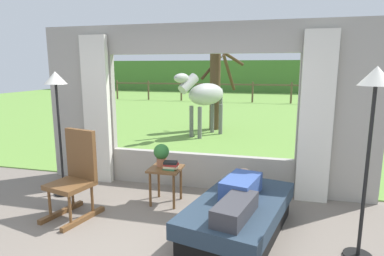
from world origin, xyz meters
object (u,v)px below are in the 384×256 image
at_px(horse, 204,95).
at_px(pasture_tree, 216,86).
at_px(reclining_person, 239,193).
at_px(potted_plant, 161,154).
at_px(book_stack, 171,165).
at_px(recliner_sofa, 239,217).
at_px(side_table, 166,174).
at_px(floor_lamp_right, 373,106).
at_px(floor_lamp_left, 57,96).
at_px(rocking_chair, 76,175).

height_order(horse, pasture_tree, pasture_tree).
height_order(reclining_person, horse, horse).
xyz_separation_m(reclining_person, horse, (-1.51, 5.19, 0.63)).
relative_size(potted_plant, book_stack, 1.54).
relative_size(recliner_sofa, reclining_person, 1.30).
relative_size(reclining_person, side_table, 2.74).
bearing_deg(pasture_tree, floor_lamp_right, -67.65).
bearing_deg(floor_lamp_left, book_stack, 0.45).
xyz_separation_m(potted_plant, pasture_tree, (-0.20, 5.48, 0.64)).
height_order(floor_lamp_right, horse, floor_lamp_right).
bearing_deg(rocking_chair, recliner_sofa, 14.06).
bearing_deg(book_stack, potted_plant, 146.00).
distance_m(side_table, pasture_tree, 5.62).
height_order(potted_plant, pasture_tree, pasture_tree).
bearing_deg(horse, book_stack, 128.28).
bearing_deg(side_table, floor_lamp_left, -177.52).
xyz_separation_m(rocking_chair, pasture_tree, (0.71, 6.17, 0.80)).
distance_m(reclining_person, horse, 5.44).
bearing_deg(rocking_chair, side_table, 46.58).
xyz_separation_m(potted_plant, horse, (-0.33, 4.45, 0.45)).
xyz_separation_m(recliner_sofa, rocking_chair, (-2.10, -0.00, 0.33)).
relative_size(reclining_person, floor_lamp_right, 0.74).
distance_m(side_table, floor_lamp_right, 2.70).
bearing_deg(horse, floor_lamp_right, 149.23).
height_order(recliner_sofa, side_table, side_table).
bearing_deg(side_table, book_stack, -31.36).
bearing_deg(reclining_person, rocking_chair, -167.92).
bearing_deg(horse, side_table, 127.19).
height_order(potted_plant, book_stack, potted_plant).
distance_m(rocking_chair, book_stack, 1.23).
height_order(rocking_chair, horse, horse).
relative_size(horse, pasture_tree, 0.67).
relative_size(reclining_person, rocking_chair, 1.27).
xyz_separation_m(floor_lamp_left, pasture_tree, (1.33, 5.61, -0.15)).
bearing_deg(recliner_sofa, floor_lamp_right, 5.58).
bearing_deg(pasture_tree, book_stack, -86.16).
height_order(side_table, pasture_tree, pasture_tree).
bearing_deg(potted_plant, book_stack, -34.00).
xyz_separation_m(book_stack, floor_lamp_left, (-1.71, -0.01, 0.91)).
xyz_separation_m(book_stack, horse, (-0.51, 4.56, 0.58)).
bearing_deg(side_table, pasture_tree, 92.92).
bearing_deg(floor_lamp_left, pasture_tree, 76.61).
bearing_deg(potted_plant, pasture_tree, 92.12).
xyz_separation_m(rocking_chair, book_stack, (1.09, 0.58, 0.03)).
distance_m(reclining_person, potted_plant, 1.41).
xyz_separation_m(floor_lamp_right, horse, (-2.74, 5.31, -0.39)).
relative_size(recliner_sofa, book_stack, 8.97).
xyz_separation_m(reclining_person, floor_lamp_left, (-2.72, 0.61, 0.97)).
height_order(reclining_person, floor_lamp_left, floor_lamp_left).
relative_size(floor_lamp_left, floor_lamp_right, 0.96).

